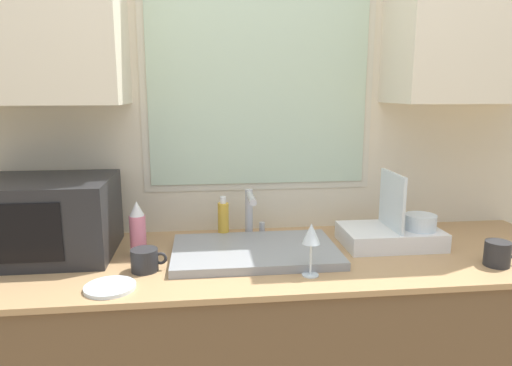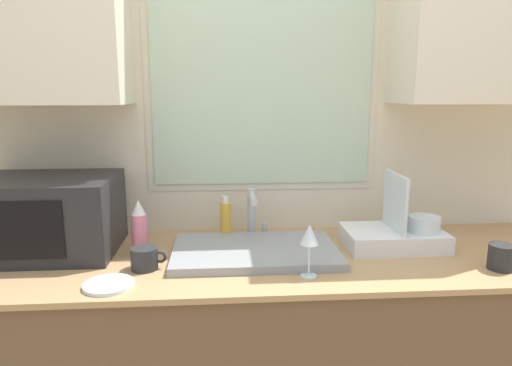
% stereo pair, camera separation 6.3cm
% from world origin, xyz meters
% --- Properties ---
extents(countertop, '(2.32, 0.69, 0.92)m').
position_xyz_m(countertop, '(0.00, 0.33, 0.46)').
color(countertop, brown).
rests_on(countertop, ground_plane).
extents(wall_back, '(6.00, 0.38, 2.60)m').
position_xyz_m(wall_back, '(0.00, 0.65, 1.43)').
color(wall_back, beige).
rests_on(wall_back, ground_plane).
extents(sink_basin, '(0.61, 0.38, 0.03)m').
position_xyz_m(sink_basin, '(-0.05, 0.33, 0.93)').
color(sink_basin, gray).
rests_on(sink_basin, countertop).
extents(faucet, '(0.08, 0.18, 0.20)m').
position_xyz_m(faucet, '(-0.05, 0.53, 1.04)').
color(faucet, '#B7B7BC').
rests_on(faucet, countertop).
extents(microwave, '(0.51, 0.39, 0.29)m').
position_xyz_m(microwave, '(-0.83, 0.43, 1.06)').
color(microwave, '#232326').
rests_on(microwave, countertop).
extents(dish_rack, '(0.38, 0.24, 0.29)m').
position_xyz_m(dish_rack, '(0.50, 0.38, 0.97)').
color(dish_rack, white).
rests_on(dish_rack, countertop).
extents(spray_bottle, '(0.06, 0.06, 0.21)m').
position_xyz_m(spray_bottle, '(-0.48, 0.37, 1.02)').
color(spray_bottle, '#D8728C').
rests_on(spray_bottle, countertop).
extents(soap_bottle, '(0.05, 0.05, 0.18)m').
position_xyz_m(soap_bottle, '(-0.16, 0.54, 1.00)').
color(soap_bottle, gold).
rests_on(soap_bottle, countertop).
extents(mug_near_sink, '(0.12, 0.09, 0.08)m').
position_xyz_m(mug_near_sink, '(-0.44, 0.23, 0.95)').
color(mug_near_sink, '#262628').
rests_on(mug_near_sink, countertop).
extents(wine_glass, '(0.06, 0.06, 0.18)m').
position_xyz_m(wine_glass, '(0.11, 0.12, 1.05)').
color(wine_glass, silver).
rests_on(wine_glass, countertop).
extents(mug_by_rack, '(0.12, 0.09, 0.09)m').
position_xyz_m(mug_by_rack, '(0.77, 0.13, 0.96)').
color(mug_by_rack, '#262628').
rests_on(mug_by_rack, countertop).
extents(small_plate, '(0.16, 0.16, 0.01)m').
position_xyz_m(small_plate, '(-0.53, 0.09, 0.92)').
color(small_plate, silver).
rests_on(small_plate, countertop).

